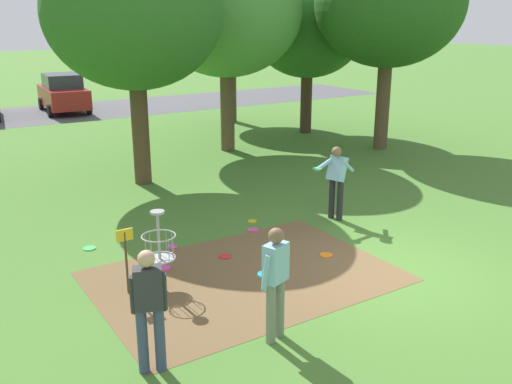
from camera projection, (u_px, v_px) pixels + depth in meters
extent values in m
plane|color=#47752D|center=(393.00, 271.00, 10.34)|extent=(160.00, 160.00, 0.00)
cube|color=brown|center=(245.00, 276.00, 10.14)|extent=(5.20, 3.68, 0.01)
cylinder|color=#9E9EA3|center=(159.00, 251.00, 9.54)|extent=(0.05, 0.05, 1.35)
cylinder|color=#9E9EA3|center=(157.00, 212.00, 9.33)|extent=(0.24, 0.24, 0.04)
torus|color=#9E9EA3|center=(159.00, 236.00, 9.46)|extent=(0.58, 0.58, 0.02)
torus|color=#9E9EA3|center=(160.00, 258.00, 9.57)|extent=(0.55, 0.55, 0.03)
cylinder|color=#9E9EA3|center=(160.00, 259.00, 9.58)|extent=(0.48, 0.48, 0.02)
cylinder|color=gray|center=(172.00, 244.00, 9.64)|extent=(0.01, 0.01, 0.40)
cylinder|color=gray|center=(166.00, 242.00, 9.73)|extent=(0.01, 0.01, 0.40)
cylinder|color=gray|center=(158.00, 242.00, 9.74)|extent=(0.01, 0.01, 0.40)
cylinder|color=gray|center=(150.00, 244.00, 9.66)|extent=(0.01, 0.01, 0.40)
cylinder|color=gray|center=(145.00, 247.00, 9.53)|extent=(0.01, 0.01, 0.40)
cylinder|color=gray|center=(146.00, 250.00, 9.39)|extent=(0.01, 0.01, 0.40)
cylinder|color=gray|center=(152.00, 252.00, 9.30)|extent=(0.01, 0.01, 0.40)
cylinder|color=gray|center=(161.00, 252.00, 9.30)|extent=(0.01, 0.01, 0.40)
cylinder|color=gray|center=(169.00, 250.00, 9.37)|extent=(0.01, 0.01, 0.40)
cylinder|color=gray|center=(173.00, 247.00, 9.50)|extent=(0.01, 0.01, 0.40)
cylinder|color=#4C3823|center=(127.00, 263.00, 9.37)|extent=(0.04, 0.04, 1.10)
cube|color=gold|center=(124.00, 235.00, 9.22)|extent=(0.28, 0.03, 0.20)
cylinder|color=slate|center=(271.00, 313.00, 7.96)|extent=(0.14, 0.14, 0.92)
cylinder|color=slate|center=(280.00, 307.00, 8.13)|extent=(0.14, 0.14, 0.92)
cube|color=#84B7D1|center=(276.00, 263.00, 7.83)|extent=(0.41, 0.33, 0.56)
sphere|color=brown|center=(276.00, 236.00, 7.71)|extent=(0.22, 0.22, 0.22)
cylinder|color=#84B7D1|center=(266.00, 272.00, 7.72)|extent=(0.14, 0.19, 0.55)
cylinder|color=#84B7D1|center=(282.00, 263.00, 8.01)|extent=(0.14, 0.19, 0.55)
cylinder|color=#1E93DB|center=(265.00, 274.00, 8.00)|extent=(0.22, 0.22, 0.02)
cylinder|color=#232328|center=(340.00, 201.00, 12.85)|extent=(0.14, 0.14, 0.92)
cylinder|color=#232328|center=(332.00, 199.00, 12.99)|extent=(0.14, 0.14, 0.92)
cube|color=#84B7D1|center=(337.00, 168.00, 12.70)|extent=(0.47, 0.46, 0.60)
sphere|color=brown|center=(337.00, 152.00, 12.54)|extent=(0.22, 0.22, 0.22)
cylinder|color=#84B7D1|center=(324.00, 165.00, 12.55)|extent=(0.59, 0.26, 0.21)
cylinder|color=green|center=(317.00, 169.00, 12.35)|extent=(0.22, 0.22, 0.02)
cylinder|color=#84B7D1|center=(348.00, 166.00, 12.72)|extent=(0.48, 0.23, 0.37)
cylinder|color=#384260|center=(143.00, 341.00, 7.28)|extent=(0.14, 0.14, 0.92)
cylinder|color=#384260|center=(160.00, 339.00, 7.33)|extent=(0.14, 0.14, 0.92)
cube|color=#2D2D33|center=(148.00, 288.00, 7.09)|extent=(0.41, 0.33, 0.56)
sphere|color=tan|center=(146.00, 259.00, 6.97)|extent=(0.22, 0.22, 0.22)
cylinder|color=#2D2D33|center=(133.00, 295.00, 7.09)|extent=(0.14, 0.19, 0.55)
cylinder|color=#2D2D33|center=(163.00, 292.00, 7.17)|extent=(0.14, 0.19, 0.55)
cylinder|color=#1E93DB|center=(149.00, 298.00, 7.32)|extent=(0.22, 0.22, 0.02)
cylinder|color=red|center=(225.00, 257.00, 10.96)|extent=(0.25, 0.25, 0.02)
cylinder|color=#E53D99|center=(253.00, 230.00, 12.34)|extent=(0.25, 0.25, 0.02)
cylinder|color=#E53D99|center=(172.00, 247.00, 11.43)|extent=(0.22, 0.22, 0.02)
cylinder|color=orange|center=(326.00, 255.00, 11.03)|extent=(0.25, 0.25, 0.02)
cylinder|color=green|center=(89.00, 248.00, 11.35)|extent=(0.26, 0.26, 0.02)
cylinder|color=gold|center=(252.00, 221.00, 12.86)|extent=(0.20, 0.20, 0.02)
cylinder|color=#E53D99|center=(164.00, 268.00, 10.46)|extent=(0.26, 0.26, 0.02)
cylinder|color=#4C3823|center=(141.00, 133.00, 15.48)|extent=(0.47, 0.47, 2.82)
ellipsoid|color=#2D6623|center=(133.00, 13.00, 14.55)|extent=(4.64, 4.64, 3.94)
cylinder|color=brown|center=(227.00, 111.00, 19.44)|extent=(0.48, 0.48, 2.76)
ellipsoid|color=#4C8E3D|center=(226.00, 11.00, 18.48)|extent=(5.00, 5.00, 4.25)
cylinder|color=#422D1E|center=(306.00, 103.00, 22.54)|extent=(0.45, 0.45, 2.39)
ellipsoid|color=#2D6623|center=(308.00, 29.00, 21.71)|extent=(4.35, 4.35, 3.69)
cylinder|color=brown|center=(383.00, 105.00, 19.68)|extent=(0.48, 0.48, 3.05)
ellipsoid|color=#285B1E|center=(389.00, 3.00, 18.68)|extent=(4.97, 4.97, 4.23)
cylinder|color=brown|center=(231.00, 86.00, 24.85)|extent=(0.44, 0.44, 3.16)
ellipsoid|color=#428433|center=(230.00, 12.00, 23.93)|extent=(4.05, 4.05, 3.45)
cube|color=#4C4C51|center=(70.00, 112.00, 27.78)|extent=(36.00, 6.00, 0.01)
cube|color=maroon|center=(64.00, 97.00, 27.62)|extent=(2.09, 4.32, 0.90)
cube|color=#2D333D|center=(62.00, 81.00, 27.39)|extent=(1.74, 2.29, 0.64)
cylinder|color=black|center=(41.00, 104.00, 28.43)|extent=(0.22, 0.61, 0.60)
cylinder|color=black|center=(78.00, 101.00, 29.25)|extent=(0.22, 0.61, 0.60)
cylinder|color=black|center=(50.00, 111.00, 26.25)|extent=(0.22, 0.61, 0.60)
cylinder|color=black|center=(89.00, 108.00, 27.07)|extent=(0.22, 0.61, 0.60)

